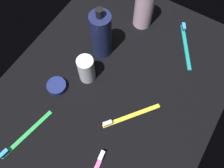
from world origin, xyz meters
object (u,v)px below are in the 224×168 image
toothbrush_green (24,137)px  toothbrush_yellow (128,117)px  lotion_bottle (101,35)px  toothbrush_teal (185,43)px  cream_tin_left (57,86)px  bodywash_bottle (144,7)px  deodorant_stick (86,69)px

toothbrush_green → toothbrush_yellow: size_ratio=1.19×
toothbrush_green → lotion_bottle: bearing=-4.7°
toothbrush_teal → toothbrush_yellow: size_ratio=1.06×
lotion_bottle → toothbrush_teal: (16.85, -22.69, -7.93)cm
toothbrush_green → cream_tin_left: same height
toothbrush_teal → cream_tin_left: 44.85cm
bodywash_bottle → toothbrush_green: (-53.48, 8.65, -7.23)cm
bodywash_bottle → toothbrush_teal: size_ratio=1.09×
lotion_bottle → cream_tin_left: lotion_bottle is taller
deodorant_stick → toothbrush_teal: 35.07cm
bodywash_bottle → toothbrush_yellow: (-32.91, -13.47, -7.23)cm
bodywash_bottle → deodorant_stick: (-28.03, 4.14, -2.94)cm
toothbrush_green → toothbrush_yellow: 30.21cm
deodorant_stick → toothbrush_yellow: 18.78cm
toothbrush_green → toothbrush_yellow: (20.57, -22.12, 0.00)cm
toothbrush_teal → cream_tin_left: bearing=142.9°
toothbrush_green → deodorant_stick: bearing=-10.0°
lotion_bottle → deodorant_stick: lotion_bottle is taller
deodorant_stick → cream_tin_left: (-8.14, 5.88, -3.88)cm
deodorant_stick → bodywash_bottle: bearing=-8.4°
toothbrush_teal → bodywash_bottle: bearing=88.7°
lotion_bottle → toothbrush_yellow: (-15.66, -19.14, -7.93)cm
bodywash_bottle → toothbrush_yellow: 36.29cm
toothbrush_teal → cream_tin_left: same height
toothbrush_yellow → lotion_bottle: bearing=50.7°
lotion_bottle → bodywash_bottle: size_ratio=1.13×
lotion_bottle → toothbrush_teal: lotion_bottle is taller
toothbrush_green → cream_tin_left: bearing=4.5°
toothbrush_green → toothbrush_yellow: same height
lotion_bottle → toothbrush_yellow: size_ratio=1.30×
lotion_bottle → toothbrush_yellow: lotion_bottle is taller
toothbrush_teal → toothbrush_green: (-53.09, 25.68, 0.00)cm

